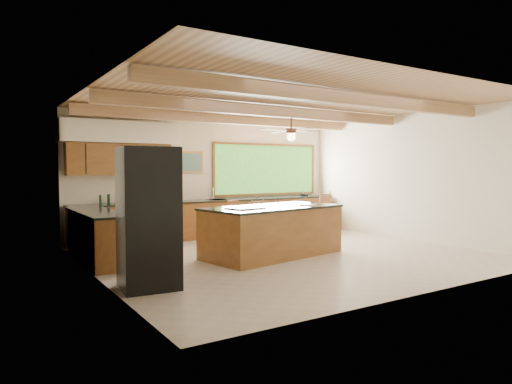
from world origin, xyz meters
TOP-DOWN VIEW (x-y plane):
  - ground at (0.00, 0.00)m, footprint 7.20×7.20m
  - room_shell at (-0.17, 0.65)m, footprint 7.27×6.54m
  - counter_run at (-0.82, 2.52)m, footprint 7.12×3.10m
  - island at (-0.25, 0.09)m, footprint 2.95×1.76m
  - refrigerator at (-3.10, -0.96)m, footprint 0.85×0.83m
  - bar_stool_a at (0.10, 2.40)m, footprint 0.37×0.37m
  - bar_stool_b at (0.52, 1.89)m, footprint 0.42×0.42m
  - bar_stool_c at (2.69, 1.95)m, footprint 0.46×0.46m
  - bar_stool_d at (3.05, 2.39)m, footprint 0.48×0.48m

SIDE VIEW (x-z plane):
  - ground at x=0.00m, z-range 0.00..0.00m
  - counter_run at x=-0.82m, z-range -0.16..1.08m
  - island at x=-0.25m, z-range -0.01..0.98m
  - bar_stool_b at x=0.52m, z-range 0.09..1.09m
  - bar_stool_a at x=0.10m, z-range 0.09..1.11m
  - bar_stool_c at x=2.69m, z-range 0.10..1.14m
  - bar_stool_d at x=3.05m, z-range 0.10..1.18m
  - refrigerator at x=-3.10m, z-range 0.00..2.00m
  - room_shell at x=-0.17m, z-range 0.70..3.72m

